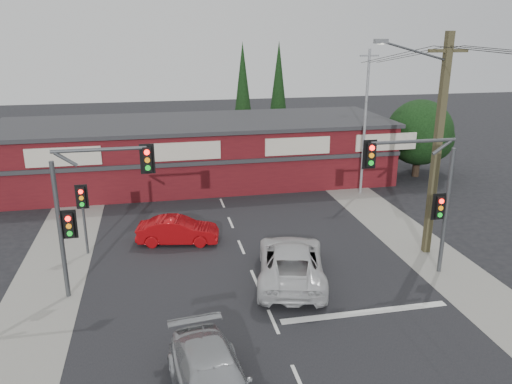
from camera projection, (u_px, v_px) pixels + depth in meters
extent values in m
plane|color=black|center=(265.00, 302.00, 19.27)|extent=(120.00, 120.00, 0.00)
cube|color=black|center=(242.00, 249.00, 23.93)|extent=(14.00, 70.00, 0.01)
cube|color=gray|center=(55.00, 265.00, 22.30)|extent=(3.00, 70.00, 0.02)
cube|color=gray|center=(405.00, 235.00, 25.56)|extent=(3.00, 70.00, 0.02)
cube|color=silver|center=(365.00, 312.00, 18.54)|extent=(6.50, 0.35, 0.01)
imported|color=silver|center=(291.00, 262.00, 20.81)|extent=(4.00, 6.28, 1.61)
imported|color=#ACAEB1|center=(212.00, 383.00, 13.78)|extent=(2.57, 5.16, 1.44)
imported|color=#9E090D|center=(178.00, 230.00, 24.48)|extent=(4.14, 2.06, 1.30)
cube|color=silver|center=(299.00, 382.00, 14.87)|extent=(0.12, 1.60, 0.01)
cube|color=silver|center=(273.00, 321.00, 17.96)|extent=(0.12, 1.60, 0.01)
cube|color=silver|center=(255.00, 279.00, 21.05)|extent=(0.12, 1.60, 0.01)
cube|color=silver|center=(241.00, 247.00, 24.15)|extent=(0.12, 1.60, 0.01)
cube|color=silver|center=(231.00, 223.00, 27.24)|extent=(0.12, 1.60, 0.01)
cube|color=silver|center=(222.00, 203.00, 30.34)|extent=(0.12, 1.60, 0.01)
cube|color=#4D0F15|center=(197.00, 153.00, 34.31)|extent=(26.00, 8.00, 4.00)
cube|color=#2D2D30|center=(196.00, 123.00, 33.67)|extent=(26.40, 8.40, 0.25)
cube|color=beige|center=(63.00, 157.00, 28.66)|extent=(4.20, 0.12, 1.10)
cube|color=beige|center=(186.00, 151.00, 30.01)|extent=(4.20, 0.12, 1.10)
cube|color=beige|center=(298.00, 146.00, 31.35)|extent=(4.20, 0.12, 1.10)
cube|color=beige|center=(386.00, 142.00, 32.50)|extent=(4.20, 0.12, 1.10)
cube|color=#2D2D30|center=(203.00, 163.00, 30.40)|extent=(26.00, 0.15, 0.25)
cylinder|color=#2D2116|center=(416.00, 164.00, 35.76)|extent=(0.50, 0.50, 1.80)
sphere|color=black|center=(420.00, 132.00, 35.05)|extent=(4.60, 4.60, 4.60)
sphere|color=black|center=(430.00, 138.00, 36.49)|extent=(3.40, 3.40, 3.40)
sphere|color=black|center=(392.00, 142.00, 36.39)|extent=(2.80, 2.80, 2.80)
cylinder|color=#2D2116|center=(243.00, 143.00, 42.01)|extent=(0.24, 0.24, 2.00)
cone|color=black|center=(243.00, 89.00, 40.63)|extent=(1.80, 1.80, 7.50)
cylinder|color=#2D2116|center=(278.00, 137.00, 44.54)|extent=(0.24, 0.24, 2.00)
cone|color=black|center=(278.00, 86.00, 43.16)|extent=(1.80, 1.80, 7.50)
cylinder|color=#47494C|center=(60.00, 232.00, 18.85)|extent=(0.18, 0.18, 5.50)
cylinder|color=#47494C|center=(99.00, 150.00, 18.23)|extent=(3.40, 0.14, 0.14)
cylinder|color=#47494C|center=(66.00, 159.00, 18.09)|extent=(0.82, 0.14, 0.63)
cube|color=black|center=(147.00, 159.00, 18.69)|extent=(0.32, 0.22, 0.95)
cube|color=black|center=(147.00, 159.00, 18.76)|extent=(0.55, 0.04, 1.15)
cylinder|color=#FF0C07|center=(147.00, 152.00, 18.48)|extent=(0.20, 0.06, 0.20)
cylinder|color=orange|center=(147.00, 160.00, 18.57)|extent=(0.20, 0.06, 0.20)
cylinder|color=#0CE526|center=(148.00, 168.00, 18.66)|extent=(0.20, 0.06, 0.20)
cube|color=black|center=(69.00, 225.00, 18.84)|extent=(0.32, 0.22, 0.95)
cube|color=black|center=(70.00, 224.00, 18.91)|extent=(0.55, 0.04, 1.15)
cylinder|color=#FF0C07|center=(68.00, 219.00, 18.63)|extent=(0.20, 0.06, 0.20)
cylinder|color=orange|center=(69.00, 226.00, 18.72)|extent=(0.20, 0.06, 0.20)
cylinder|color=#0CE526|center=(70.00, 234.00, 18.81)|extent=(0.20, 0.06, 0.20)
cylinder|color=#47494C|center=(446.00, 212.00, 20.90)|extent=(0.18, 0.18, 5.50)
cylinder|color=#47494C|center=(414.00, 141.00, 19.60)|extent=(3.60, 0.14, 0.14)
cylinder|color=#47494C|center=(442.00, 147.00, 19.93)|extent=(0.82, 0.14, 0.63)
cube|color=black|center=(370.00, 155.00, 19.39)|extent=(0.32, 0.22, 0.95)
cube|color=black|center=(369.00, 154.00, 19.46)|extent=(0.55, 0.04, 1.15)
cylinder|color=#FF0C07|center=(372.00, 148.00, 19.18)|extent=(0.20, 0.06, 0.20)
cylinder|color=orange|center=(372.00, 155.00, 19.27)|extent=(0.20, 0.06, 0.20)
cylinder|color=#0CE526|center=(371.00, 163.00, 19.36)|extent=(0.20, 0.06, 0.20)
cube|color=black|center=(439.00, 207.00, 20.75)|extent=(0.32, 0.22, 0.95)
cube|color=black|center=(438.00, 207.00, 20.82)|extent=(0.55, 0.04, 1.15)
cylinder|color=#FF0C07|center=(442.00, 201.00, 20.54)|extent=(0.20, 0.06, 0.20)
cylinder|color=orange|center=(441.00, 208.00, 20.63)|extent=(0.20, 0.06, 0.20)
cylinder|color=#0CE526|center=(440.00, 215.00, 20.72)|extent=(0.20, 0.06, 0.20)
cylinder|color=#47494C|center=(85.00, 224.00, 23.02)|extent=(0.12, 0.12, 3.00)
cube|color=black|center=(82.00, 197.00, 22.62)|extent=(0.32, 0.22, 0.95)
cube|color=black|center=(82.00, 197.00, 22.69)|extent=(0.55, 0.04, 1.15)
cylinder|color=#FF0C07|center=(81.00, 192.00, 22.41)|extent=(0.20, 0.06, 0.20)
cylinder|color=orange|center=(81.00, 198.00, 22.50)|extent=(0.20, 0.06, 0.20)
cylinder|color=#0CE526|center=(82.00, 204.00, 22.59)|extent=(0.20, 0.06, 0.20)
cube|color=#4D462B|center=(437.00, 149.00, 22.16)|extent=(0.30, 0.30, 10.00)
cube|color=#4D462B|center=(448.00, 51.00, 20.87)|extent=(1.80, 0.14, 0.14)
cylinder|color=#47494C|center=(415.00, 51.00, 20.43)|extent=(3.23, 0.39, 0.89)
cube|color=slate|center=(381.00, 41.00, 19.86)|extent=(0.55, 0.25, 0.18)
cylinder|color=silver|center=(381.00, 44.00, 19.89)|extent=(0.28, 0.28, 0.05)
cylinder|color=gray|center=(365.00, 124.00, 30.80)|extent=(0.16, 0.16, 9.00)
cube|color=gray|center=(369.00, 56.00, 29.54)|extent=(1.20, 0.10, 0.10)
cylinder|color=black|center=(391.00, 56.00, 25.13)|extent=(0.73, 9.01, 1.22)
cylinder|color=black|center=(402.00, 56.00, 25.24)|extent=(0.52, 9.00, 1.22)
cylinder|color=black|center=(413.00, 56.00, 25.35)|extent=(0.31, 9.00, 1.22)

